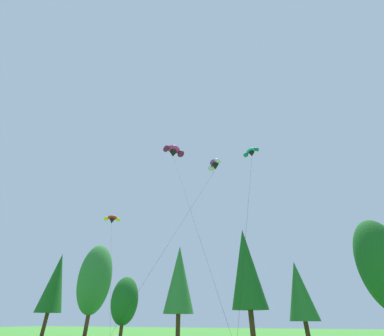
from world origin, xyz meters
TOP-DOWN VIEW (x-y plane):
  - treeline_tree_a at (-37.60, 47.24)m, footprint 4.82×4.82m
  - treeline_tree_b at (-26.89, 46.13)m, footprint 5.91×5.91m
  - treeline_tree_c at (-17.74, 43.11)m, footprint 4.13×4.13m
  - treeline_tree_d at (-8.96, 44.02)m, footprint 4.45×4.45m
  - treeline_tree_e at (1.59, 43.23)m, footprint 4.76×4.76m
  - treeline_tree_f at (7.95, 44.52)m, footprint 3.69×3.69m
  - treeline_tree_g at (17.97, 43.89)m, footprint 5.54×5.54m
  - parafoil_kite_high_purple at (0.58, 33.18)m, footprint 6.99×11.12m
  - parafoil_kite_mid_magenta at (-6.16, 34.36)m, footprint 11.91×14.12m
  - parafoil_kite_far_red_yellow at (-19.58, 39.18)m, footprint 15.85×16.83m
  - parafoil_kite_low_teal at (5.75, 30.57)m, footprint 2.59×9.31m

SIDE VIEW (x-z plane):
  - treeline_tree_c at x=-17.74m, z-range 0.91..9.53m
  - treeline_tree_f at x=7.95m, z-range 1.20..10.69m
  - treeline_tree_d at x=-8.96m, z-range 1.64..14.60m
  - treeline_tree_g at x=17.97m, z-range 1.46..15.33m
  - treeline_tree_e at x=1.59m, z-range 1.82..16.16m
  - treeline_tree_a at x=-37.60m, z-range 1.85..16.50m
  - treeline_tree_b at x=-26.89m, z-range 1.61..16.83m
  - parafoil_kite_far_red_yellow at x=-19.58m, z-range 9.09..25.51m
  - parafoil_kite_low_teal at x=5.75m, z-range 9.94..28.58m
  - parafoil_kite_high_purple at x=0.58m, z-range 10.61..29.95m
  - parafoil_kite_mid_magenta at x=-6.16m, z-range 12.57..37.21m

